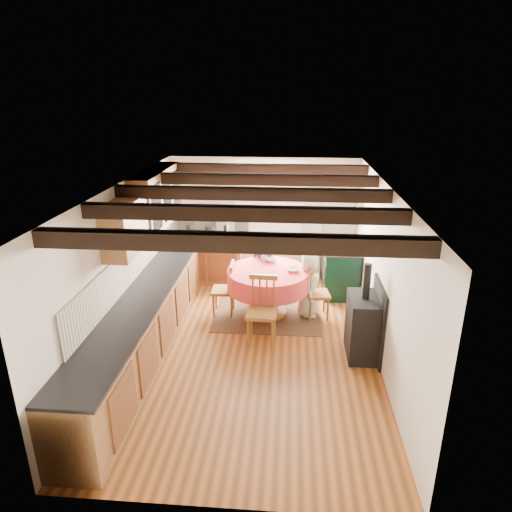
# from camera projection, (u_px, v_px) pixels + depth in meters

# --- Properties ---
(floor) EXTENTS (3.60, 5.50, 0.00)m
(floor) POSITION_uv_depth(u_px,v_px,m) (252.00, 347.00, 6.70)
(floor) COLOR #A85424
(floor) RESTS_ON ground
(ceiling) EXTENTS (3.60, 5.50, 0.00)m
(ceiling) POSITION_uv_depth(u_px,v_px,m) (251.00, 187.00, 5.87)
(ceiling) COLOR white
(ceiling) RESTS_ON ground
(wall_back) EXTENTS (3.60, 0.00, 2.40)m
(wall_back) POSITION_uv_depth(u_px,v_px,m) (264.00, 219.00, 8.86)
(wall_back) COLOR silver
(wall_back) RESTS_ON ground
(wall_front) EXTENTS (3.60, 0.00, 2.40)m
(wall_front) POSITION_uv_depth(u_px,v_px,m) (222.00, 399.00, 3.71)
(wall_front) COLOR silver
(wall_front) RESTS_ON ground
(wall_left) EXTENTS (0.00, 5.50, 2.40)m
(wall_left) POSITION_uv_depth(u_px,v_px,m) (125.00, 269.00, 6.42)
(wall_left) COLOR silver
(wall_left) RESTS_ON ground
(wall_right) EXTENTS (0.00, 5.50, 2.40)m
(wall_right) POSITION_uv_depth(u_px,v_px,m) (383.00, 276.00, 6.15)
(wall_right) COLOR silver
(wall_right) RESTS_ON ground
(beam_a) EXTENTS (3.60, 0.16, 0.16)m
(beam_a) POSITION_uv_depth(u_px,v_px,m) (231.00, 242.00, 4.03)
(beam_a) COLOR black
(beam_a) RESTS_ON ceiling
(beam_b) EXTENTS (3.60, 0.16, 0.16)m
(beam_b) POSITION_uv_depth(u_px,v_px,m) (243.00, 213.00, 4.97)
(beam_b) COLOR black
(beam_b) RESTS_ON ceiling
(beam_c) EXTENTS (3.60, 0.16, 0.16)m
(beam_c) POSITION_uv_depth(u_px,v_px,m) (251.00, 194.00, 5.90)
(beam_c) COLOR black
(beam_c) RESTS_ON ceiling
(beam_d) EXTENTS (3.60, 0.16, 0.16)m
(beam_d) POSITION_uv_depth(u_px,v_px,m) (257.00, 179.00, 6.84)
(beam_d) COLOR black
(beam_d) RESTS_ON ceiling
(beam_e) EXTENTS (3.60, 0.16, 0.16)m
(beam_e) POSITION_uv_depth(u_px,v_px,m) (262.00, 169.00, 7.77)
(beam_e) COLOR black
(beam_e) RESTS_ON ceiling
(splash_left) EXTENTS (0.02, 4.50, 0.55)m
(splash_left) POSITION_uv_depth(u_px,v_px,m) (134.00, 261.00, 6.70)
(splash_left) COLOR beige
(splash_left) RESTS_ON wall_left
(splash_back) EXTENTS (1.40, 0.02, 0.55)m
(splash_back) POSITION_uv_depth(u_px,v_px,m) (213.00, 219.00, 8.91)
(splash_back) COLOR beige
(splash_back) RESTS_ON wall_back
(base_cabinet_left) EXTENTS (0.60, 5.30, 0.88)m
(base_cabinet_left) POSITION_uv_depth(u_px,v_px,m) (150.00, 317.00, 6.66)
(base_cabinet_left) COLOR #A1663E
(base_cabinet_left) RESTS_ON floor
(base_cabinet_back) EXTENTS (1.30, 0.60, 0.88)m
(base_cabinet_back) POSITION_uv_depth(u_px,v_px,m) (210.00, 259.00, 8.92)
(base_cabinet_back) COLOR #A1663E
(base_cabinet_back) RESTS_ON floor
(worktop_left) EXTENTS (0.64, 5.30, 0.04)m
(worktop_left) POSITION_uv_depth(u_px,v_px,m) (149.00, 289.00, 6.50)
(worktop_left) COLOR black
(worktop_left) RESTS_ON base_cabinet_left
(worktop_back) EXTENTS (1.30, 0.64, 0.04)m
(worktop_back) POSITION_uv_depth(u_px,v_px,m) (209.00, 238.00, 8.74)
(worktop_back) COLOR black
(worktop_back) RESTS_ON base_cabinet_back
(wall_cabinet_glass) EXTENTS (0.34, 1.80, 0.90)m
(wall_cabinet_glass) POSITION_uv_depth(u_px,v_px,m) (157.00, 198.00, 7.27)
(wall_cabinet_glass) COLOR #A1663E
(wall_cabinet_glass) RESTS_ON wall_left
(wall_cabinet_solid) EXTENTS (0.34, 0.90, 0.70)m
(wall_cabinet_solid) POSITION_uv_depth(u_px,v_px,m) (124.00, 228.00, 5.88)
(wall_cabinet_solid) COLOR #A1663E
(wall_cabinet_solid) RESTS_ON wall_left
(window_frame) EXTENTS (1.34, 0.03, 1.54)m
(window_frame) POSITION_uv_depth(u_px,v_px,m) (269.00, 200.00, 8.70)
(window_frame) COLOR white
(window_frame) RESTS_ON wall_back
(window_pane) EXTENTS (1.20, 0.01, 1.40)m
(window_pane) POSITION_uv_depth(u_px,v_px,m) (269.00, 199.00, 8.70)
(window_pane) COLOR white
(window_pane) RESTS_ON wall_back
(curtain_left) EXTENTS (0.35, 0.10, 2.10)m
(curtain_left) POSITION_uv_depth(u_px,v_px,m) (225.00, 225.00, 8.85)
(curtain_left) COLOR #A2A89F
(curtain_left) RESTS_ON wall_back
(curtain_right) EXTENTS (0.35, 0.10, 2.10)m
(curtain_right) POSITION_uv_depth(u_px,v_px,m) (313.00, 227.00, 8.73)
(curtain_right) COLOR #A2A89F
(curtain_right) RESTS_ON wall_back
(curtain_rod) EXTENTS (2.00, 0.03, 0.03)m
(curtain_rod) POSITION_uv_depth(u_px,v_px,m) (269.00, 169.00, 8.41)
(curtain_rod) COLOR black
(curtain_rod) RESTS_ON wall_back
(wall_picture) EXTENTS (0.04, 0.50, 0.60)m
(wall_picture) POSITION_uv_depth(u_px,v_px,m) (361.00, 201.00, 8.13)
(wall_picture) COLOR gold
(wall_picture) RESTS_ON wall_right
(wall_plate) EXTENTS (0.30, 0.02, 0.30)m
(wall_plate) POSITION_uv_depth(u_px,v_px,m) (319.00, 195.00, 8.58)
(wall_plate) COLOR silver
(wall_plate) RESTS_ON wall_back
(rug) EXTENTS (1.76, 1.37, 0.01)m
(rug) POSITION_uv_depth(u_px,v_px,m) (268.00, 314.00, 7.68)
(rug) COLOR #462B1D
(rug) RESTS_ON floor
(dining_table) EXTENTS (1.34, 1.34, 0.81)m
(dining_table) POSITION_uv_depth(u_px,v_px,m) (268.00, 293.00, 7.54)
(dining_table) COLOR #EB473C
(dining_table) RESTS_ON floor
(chair_near) EXTENTS (0.47, 0.49, 1.03)m
(chair_near) POSITION_uv_depth(u_px,v_px,m) (262.00, 311.00, 6.68)
(chair_near) COLOR brown
(chair_near) RESTS_ON floor
(chair_left) EXTENTS (0.42, 0.40, 0.92)m
(chair_left) POSITION_uv_depth(u_px,v_px,m) (223.00, 288.00, 7.58)
(chair_left) COLOR brown
(chair_left) RESTS_ON floor
(chair_right) EXTENTS (0.45, 0.43, 0.89)m
(chair_right) POSITION_uv_depth(u_px,v_px,m) (318.00, 292.00, 7.46)
(chair_right) COLOR brown
(chair_right) RESTS_ON floor
(aga_range) EXTENTS (0.63, 0.97, 0.90)m
(aga_range) POSITION_uv_depth(u_px,v_px,m) (340.00, 270.00, 8.38)
(aga_range) COLOR black
(aga_range) RESTS_ON floor
(cast_iron_stove) EXTENTS (0.42, 0.70, 1.39)m
(cast_iron_stove) POSITION_uv_depth(u_px,v_px,m) (364.00, 311.00, 6.29)
(cast_iron_stove) COLOR black
(cast_iron_stove) RESTS_ON floor
(child_far) EXTENTS (0.46, 0.33, 1.18)m
(child_far) POSITION_uv_depth(u_px,v_px,m) (264.00, 268.00, 8.07)
(child_far) COLOR #363942
(child_far) RESTS_ON floor
(child_right) EXTENTS (0.39, 0.56, 1.11)m
(child_right) POSITION_uv_depth(u_px,v_px,m) (309.00, 285.00, 7.49)
(child_right) COLOR beige
(child_right) RESTS_ON floor
(bowl_a) EXTENTS (0.28, 0.28, 0.05)m
(bowl_a) POSITION_uv_depth(u_px,v_px,m) (293.00, 270.00, 7.36)
(bowl_a) COLOR silver
(bowl_a) RESTS_ON dining_table
(bowl_b) EXTENTS (0.21, 0.21, 0.05)m
(bowl_b) POSITION_uv_depth(u_px,v_px,m) (271.00, 260.00, 7.76)
(bowl_b) COLOR silver
(bowl_b) RESTS_ON dining_table
(cup) EXTENTS (0.15, 0.15, 0.10)m
(cup) POSITION_uv_depth(u_px,v_px,m) (264.00, 259.00, 7.76)
(cup) COLOR silver
(cup) RESTS_ON dining_table
(canister_tall) EXTENTS (0.15, 0.15, 0.26)m
(canister_tall) POSITION_uv_depth(u_px,v_px,m) (190.00, 231.00, 8.66)
(canister_tall) COLOR #262628
(canister_tall) RESTS_ON worktop_back
(canister_wide) EXTENTS (0.19, 0.19, 0.21)m
(canister_wide) POSITION_uv_depth(u_px,v_px,m) (210.00, 232.00, 8.69)
(canister_wide) COLOR #262628
(canister_wide) RESTS_ON worktop_back
(canister_slim) EXTENTS (0.09, 0.09, 0.25)m
(canister_slim) POSITION_uv_depth(u_px,v_px,m) (226.00, 231.00, 8.66)
(canister_slim) COLOR #262628
(canister_slim) RESTS_ON worktop_back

